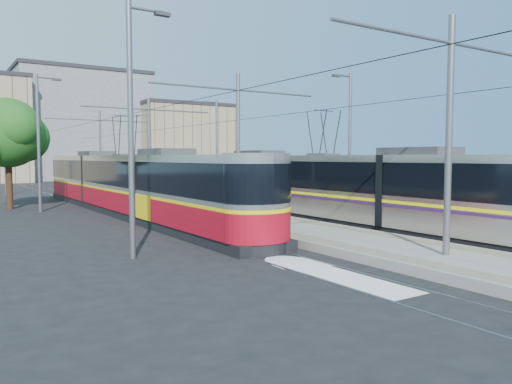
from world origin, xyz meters
TOP-DOWN VIEW (x-y plane):
  - ground at (0.00, 0.00)m, footprint 160.00×160.00m
  - platform at (0.00, 17.00)m, footprint 4.00×50.00m
  - tactile_strip_left at (-1.45, 17.00)m, footprint 0.70×50.00m
  - tactile_strip_right at (1.45, 17.00)m, footprint 0.70×50.00m
  - rails at (0.00, 17.00)m, footprint 8.71×70.00m
  - track_arrow at (-3.60, -3.00)m, footprint 1.20×5.00m
  - tram_left at (-3.60, 14.34)m, footprint 2.43×29.07m
  - tram_right at (3.60, 5.78)m, footprint 2.43×29.06m
  - catenary at (0.00, 14.15)m, footprint 9.20×70.00m
  - street_lamps at (-0.00, 21.00)m, footprint 15.18×38.22m
  - shelter at (0.60, 13.40)m, footprint 0.82×1.14m
  - tree at (-8.52, 20.87)m, footprint 4.69×4.34m
  - building_centre at (6.00, 64.00)m, footprint 18.36×14.28m
  - building_right at (20.00, 58.00)m, footprint 14.28×10.20m

SIDE VIEW (x-z plane):
  - ground at x=0.00m, z-range 0.00..0.00m
  - track_arrow at x=-3.60m, z-range 0.00..0.01m
  - rails at x=0.00m, z-range 0.00..0.03m
  - platform at x=0.00m, z-range 0.00..0.30m
  - tactile_strip_left at x=-1.45m, z-range 0.30..0.31m
  - tactile_strip_right at x=1.45m, z-range 0.30..0.31m
  - shelter at x=0.60m, z-range 0.36..2.66m
  - tram_left at x=-3.60m, z-range -1.04..4.46m
  - tram_right at x=3.60m, z-range -0.89..4.61m
  - street_lamps at x=0.00m, z-range 0.18..8.18m
  - catenary at x=0.00m, z-range 1.02..8.02m
  - tree at x=-8.52m, z-range 1.20..8.02m
  - building_right at x=20.00m, z-range 0.01..11.37m
  - building_centre at x=6.00m, z-range 0.01..15.78m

